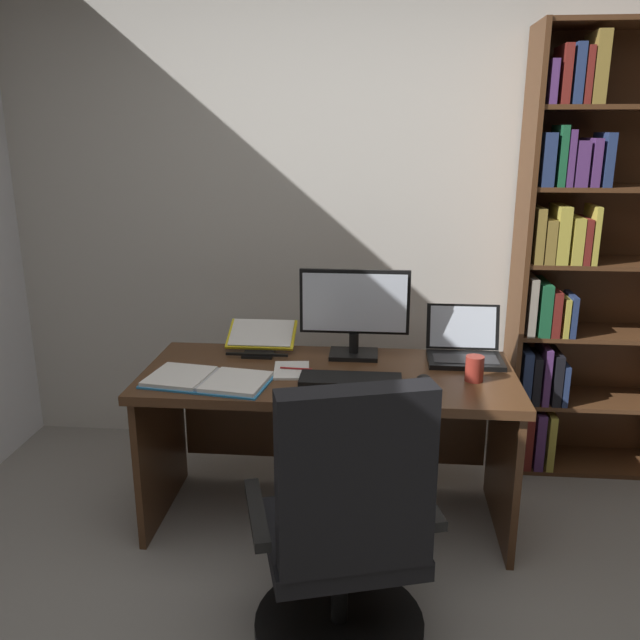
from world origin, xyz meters
TOP-DOWN VIEW (x-y plane):
  - wall_back at (0.00, 1.97)m, footprint 4.63×0.12m
  - desk at (-0.23, 1.17)m, footprint 1.60×0.69m
  - bookshelf at (0.96, 1.73)m, footprint 0.82×0.33m
  - office_chair at (-0.11, 0.31)m, footprint 0.69×0.61m
  - monitor at (-0.13, 1.32)m, footprint 0.50×0.16m
  - laptop at (0.37, 1.32)m, footprint 0.33×0.28m
  - keyboard at (-0.13, 0.98)m, footprint 0.42×0.15m
  - computer_mouse at (0.17, 0.98)m, footprint 0.06×0.10m
  - reading_stand_with_book at (-0.57, 1.37)m, footprint 0.32×0.25m
  - open_binder at (-0.72, 0.93)m, footprint 0.54×0.34m
  - notepad at (-0.39, 1.09)m, footprint 0.17×0.22m
  - pen at (-0.37, 1.09)m, footprint 0.14×0.02m
  - coffee_mug at (0.38, 1.05)m, footprint 0.08×0.08m

SIDE VIEW (x-z plane):
  - office_chair at x=-0.11m, z-range -0.08..0.93m
  - desk at x=-0.23m, z-range 0.16..0.87m
  - notepad at x=-0.39m, z-range 0.71..0.72m
  - open_binder at x=-0.72m, z-range 0.71..0.74m
  - keyboard at x=-0.13m, z-range 0.71..0.74m
  - pen at x=-0.37m, z-range 0.72..0.73m
  - computer_mouse at x=0.17m, z-range 0.71..0.75m
  - laptop at x=0.37m, z-range 0.65..0.88m
  - coffee_mug at x=0.38m, z-range 0.71..0.82m
  - reading_stand_with_book at x=-0.57m, z-range 0.71..0.83m
  - monitor at x=-0.13m, z-range 0.72..1.12m
  - bookshelf at x=0.96m, z-range 0.00..2.18m
  - wall_back at x=0.00m, z-range 0.00..2.75m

